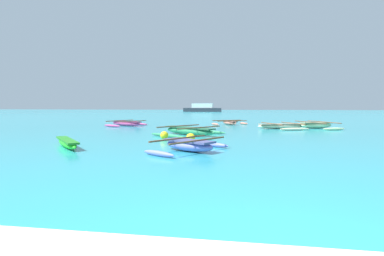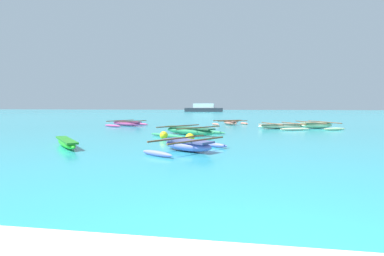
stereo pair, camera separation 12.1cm
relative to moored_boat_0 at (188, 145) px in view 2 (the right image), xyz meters
The scene contains 10 objects.
moored_boat_0 is the anchor object (origin of this frame).
moored_boat_1 5.45m from the moored_boat_0, behind, with size 2.56×2.85×0.35m.
moored_boat_2 6.53m from the moored_boat_0, 99.33° to the left, with size 4.57×4.75×0.54m.
moored_boat_3 15.69m from the moored_boat_0, 120.14° to the left, with size 3.53×3.90×0.48m.
moored_boat_4 13.72m from the moored_boat_0, 67.10° to the left, with size 4.05×4.42×0.44m.
moored_boat_5 16.58m from the moored_boat_0, 86.13° to the left, with size 3.50×2.82×0.43m.
moored_boat_6 15.59m from the moored_boat_0, 58.76° to the left, with size 3.32×4.56×0.53m.
mooring_buoy_0 2.78m from the moored_boat_0, 97.63° to the left, with size 0.46×0.46×0.46m.
mooring_buoy_1 4.35m from the moored_boat_0, 117.04° to the left, with size 0.44×0.44×0.44m.
distant_ferry 74.53m from the moored_boat_0, 96.45° to the left, with size 10.83×2.38×2.38m.
Camera 2 is at (-0.37, -2.64, 1.82)m, focal length 28.00 mm.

